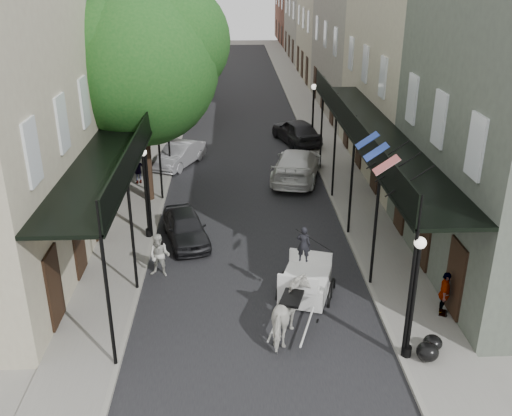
{
  "coord_description": "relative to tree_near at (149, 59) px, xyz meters",
  "views": [
    {
      "loc": [
        -0.68,
        -14.88,
        10.29
      ],
      "look_at": [
        0.18,
        5.23,
        1.6
      ],
      "focal_mm": 40.0,
      "sensor_mm": 36.0,
      "label": 1
    }
  ],
  "objects": [
    {
      "name": "horse",
      "position": [
        5.14,
        -11.03,
        -5.63
      ],
      "size": [
        1.51,
        2.23,
        1.72
      ],
      "primitive_type": "imported",
      "rotation": [
        0.0,
        0.0,
        2.83
      ],
      "color": "silver",
      "rests_on": "ground"
    },
    {
      "name": "trash_bags",
      "position": [
        8.93,
        -12.2,
        -6.12
      ],
      "size": [
        0.89,
        1.04,
        0.53
      ],
      "color": "black",
      "rests_on": "sidewalk_right"
    },
    {
      "name": "pedestrian_sidewalk_right",
      "position": [
        10.0,
        -10.2,
        -5.62
      ],
      "size": [
        0.66,
        0.95,
        1.49
      ],
      "primitive_type": "imported",
      "rotation": [
        0.0,
        0.0,
        1.2
      ],
      "color": "gray",
      "rests_on": "sidewalk_right"
    },
    {
      "name": "building_row_left",
      "position": [
        -4.4,
        19.82,
        -1.24
      ],
      "size": [
        5.0,
        80.0,
        10.5
      ],
      "primitive_type": "cube",
      "color": "#B3AC8F",
      "rests_on": "ground"
    },
    {
      "name": "tree_near",
      "position": [
        0.0,
        0.0,
        0.0
      ],
      "size": [
        7.31,
        6.8,
        9.63
      ],
      "color": "#382619",
      "rests_on": "sidewalk_left"
    },
    {
      "name": "car_right_near",
      "position": [
        6.8,
        2.48,
        -5.71
      ],
      "size": [
        3.38,
        5.73,
        1.56
      ],
      "primitive_type": "imported",
      "rotation": [
        0.0,
        0.0,
        2.9
      ],
      "color": "silver",
      "rests_on": "ground"
    },
    {
      "name": "pedestrian_sidewalk_left",
      "position": [
        -1.22,
        1.93,
        -5.61
      ],
      "size": [
        1.13,
        0.93,
        1.52
      ],
      "primitive_type": "imported",
      "rotation": [
        0.0,
        0.0,
        3.59
      ],
      "color": "gray",
      "rests_on": "sidewalk_left"
    },
    {
      "name": "car_left_mid",
      "position": [
        0.6,
        4.8,
        -5.84
      ],
      "size": [
        2.85,
        4.12,
        1.29
      ],
      "primitive_type": "imported",
      "rotation": [
        0.0,
        0.0,
        -0.43
      ],
      "color": "#949498",
      "rests_on": "ground"
    },
    {
      "name": "gallery_left",
      "position": [
        -0.59,
        -3.2,
        -2.44
      ],
      "size": [
        2.2,
        18.05,
        4.88
      ],
      "color": "black",
      "rests_on": "sidewalk_left"
    },
    {
      "name": "ground",
      "position": [
        4.2,
        -10.18,
        -6.49
      ],
      "size": [
        140.0,
        140.0,
        0.0
      ],
      "primitive_type": "plane",
      "color": "gray",
      "rests_on": "ground"
    },
    {
      "name": "sidewalk_left",
      "position": [
        -0.8,
        9.82,
        -6.43
      ],
      "size": [
        2.2,
        90.0,
        0.12
      ],
      "primitive_type": "cube",
      "color": "gray",
      "rests_on": "ground"
    },
    {
      "name": "road",
      "position": [
        4.2,
        9.82,
        -6.48
      ],
      "size": [
        8.0,
        90.0,
        0.01
      ],
      "primitive_type": "cube",
      "color": "black",
      "rests_on": "ground"
    },
    {
      "name": "car_left_near",
      "position": [
        1.6,
        -4.48,
        -5.86
      ],
      "size": [
        2.36,
        3.92,
        1.25
      ],
      "primitive_type": "imported",
      "rotation": [
        0.0,
        0.0,
        0.26
      ],
      "color": "black",
      "rests_on": "ground"
    },
    {
      "name": "car_left_far",
      "position": [
        0.6,
        21.64,
        -5.84
      ],
      "size": [
        2.17,
        4.65,
        1.29
      ],
      "primitive_type": "imported",
      "rotation": [
        0.0,
        0.0,
        -0.01
      ],
      "color": "black",
      "rests_on": "ground"
    },
    {
      "name": "pedestrian_walking",
      "position": [
        0.88,
        -7.18,
        -5.69
      ],
      "size": [
        0.9,
        0.77,
        1.6
      ],
      "primitive_type": "imported",
      "rotation": [
        0.0,
        0.0,
        -0.23
      ],
      "color": "beige",
      "rests_on": "ground"
    },
    {
      "name": "lamppost_right_far",
      "position": [
        8.3,
        7.82,
        -4.44
      ],
      "size": [
        0.32,
        0.32,
        3.71
      ],
      "color": "black",
      "rests_on": "sidewalk_right"
    },
    {
      "name": "car_right_far",
      "position": [
        7.46,
        8.82,
        -5.72
      ],
      "size": [
        3.08,
        4.84,
        1.53
      ],
      "primitive_type": "imported",
      "rotation": [
        0.0,
        0.0,
        3.45
      ],
      "color": "black",
      "rests_on": "ground"
    },
    {
      "name": "tree_far",
      "position": [
        -0.05,
        14.0,
        -0.65
      ],
      "size": [
        6.45,
        6.0,
        8.61
      ],
      "color": "#382619",
      "rests_on": "sidewalk_left"
    },
    {
      "name": "sidewalk_right",
      "position": [
        9.2,
        9.82,
        -6.43
      ],
      "size": [
        2.2,
        90.0,
        0.12
      ],
      "primitive_type": "cube",
      "color": "gray",
      "rests_on": "ground"
    },
    {
      "name": "carriage",
      "position": [
        5.96,
        -8.47,
        -5.37
      ],
      "size": [
        2.28,
        2.86,
        2.88
      ],
      "rotation": [
        0.0,
        0.0,
        -0.31
      ],
      "color": "black",
      "rests_on": "ground"
    },
    {
      "name": "gallery_right",
      "position": [
        8.99,
        -3.2,
        -2.44
      ],
      "size": [
        2.2,
        18.05,
        4.88
      ],
      "color": "black",
      "rests_on": "sidewalk_right"
    },
    {
      "name": "building_row_right",
      "position": [
        12.8,
        19.82,
        -1.24
      ],
      "size": [
        5.0,
        80.0,
        10.5
      ],
      "primitive_type": "cube",
      "color": "gray",
      "rests_on": "ground"
    },
    {
      "name": "lamppost_left",
      "position": [
        0.1,
        -4.18,
        -4.44
      ],
      "size": [
        0.32,
        0.32,
        3.71
      ],
      "color": "black",
      "rests_on": "sidewalk_left"
    },
    {
      "name": "lamppost_right_near",
      "position": [
        8.3,
        -12.18,
        -4.44
      ],
      "size": [
        0.32,
        0.32,
        3.71
      ],
      "color": "black",
      "rests_on": "sidewalk_right"
    }
  ]
}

